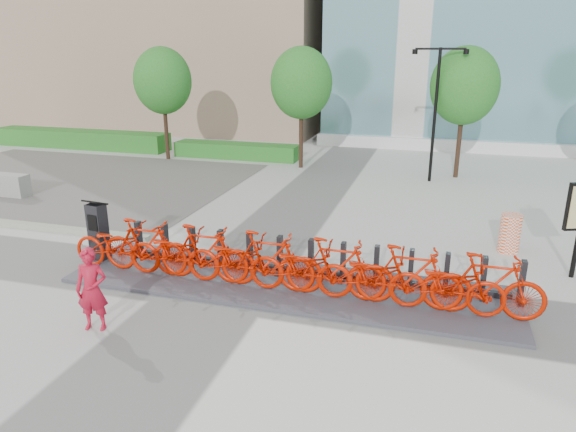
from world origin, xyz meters
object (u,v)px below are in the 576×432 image
(kiosk, at_px, (98,230))
(construction_barrel, at_px, (510,233))
(jersey_barrier, at_px, (3,184))
(bike_0, at_px, (117,246))
(worker_red, at_px, (92,289))

(kiosk, height_order, construction_barrel, kiosk)
(jersey_barrier, bearing_deg, construction_barrel, -1.49)
(construction_barrel, height_order, jersey_barrier, construction_barrel)
(bike_0, xyz_separation_m, worker_red, (1.08, -2.33, 0.14))
(bike_0, distance_m, construction_barrel, 9.55)
(bike_0, height_order, construction_barrel, bike_0)
(worker_red, bearing_deg, kiosk, 109.58)
(bike_0, xyz_separation_m, kiosk, (-0.78, 0.42, 0.15))
(worker_red, xyz_separation_m, jersey_barrier, (-8.88, 7.00, -0.40))
(kiosk, distance_m, jersey_barrier, 8.22)
(bike_0, bearing_deg, construction_barrel, -66.09)
(kiosk, bearing_deg, construction_barrel, 27.40)
(kiosk, xyz_separation_m, jersey_barrier, (-7.02, 4.24, -0.41))
(construction_barrel, xyz_separation_m, jersey_barrier, (-16.53, 0.80, -0.11))
(worker_red, distance_m, construction_barrel, 9.86)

